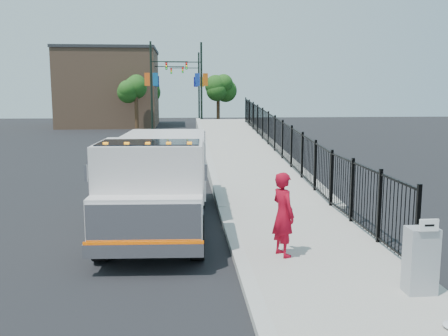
{
  "coord_description": "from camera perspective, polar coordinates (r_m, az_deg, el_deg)",
  "views": [
    {
      "loc": [
        -1.28,
        -11.62,
        3.86
      ],
      "look_at": [
        -0.13,
        2.0,
        1.73
      ],
      "focal_mm": 40.0,
      "sensor_mm": 36.0,
      "label": 1
    }
  ],
  "objects": [
    {
      "name": "tree_2",
      "position": [
        59.79,
        -8.96,
        8.87
      ],
      "size": [
        3.31,
        3.31,
        5.66
      ],
      "color": "#382314",
      "rests_on": "ground"
    },
    {
      "name": "light_pole_2",
      "position": [
        53.05,
        -7.71,
        9.33
      ],
      "size": [
        3.77,
        0.22,
        8.0
      ],
      "color": "black",
      "rests_on": "ground"
    },
    {
      "name": "iron_fence",
      "position": [
        24.29,
        6.67,
        1.81
      ],
      "size": [
        0.1,
        28.0,
        1.8
      ],
      "primitive_type": "cube",
      "color": "black",
      "rests_on": "ground"
    },
    {
      "name": "sidewalk",
      "position": [
        10.83,
        12.98,
        -11.91
      ],
      "size": [
        3.55,
        12.0,
        0.12
      ],
      "primitive_type": "cube",
      "color": "#9E998E",
      "rests_on": "ground"
    },
    {
      "name": "utility_cabinet",
      "position": [
        10.07,
        21.56,
        -9.8
      ],
      "size": [
        0.55,
        0.4,
        1.25
      ],
      "primitive_type": "cube",
      "color": "gray",
      "rests_on": "sidewalk"
    },
    {
      "name": "curb",
      "position": [
        10.42,
        2.6,
        -12.42
      ],
      "size": [
        0.3,
        12.0,
        0.16
      ],
      "primitive_type": "cube",
      "color": "#ADAAA3",
      "rests_on": "ground"
    },
    {
      "name": "worker",
      "position": [
        11.41,
        6.77,
        -5.28
      ],
      "size": [
        0.69,
        0.83,
        1.93
      ],
      "primitive_type": "imported",
      "rotation": [
        0.0,
        0.0,
        1.96
      ],
      "color": "maroon",
      "rests_on": "sidewalk"
    },
    {
      "name": "light_pole_3",
      "position": [
        56.18,
        -3.2,
        9.37
      ],
      "size": [
        3.78,
        0.22,
        8.0
      ],
      "color": "black",
      "rests_on": "ground"
    },
    {
      "name": "arrow_sign",
      "position": [
        9.67,
        22.38,
        -6.06
      ],
      "size": [
        0.35,
        0.04,
        0.22
      ],
      "primitive_type": "cube",
      "color": "white",
      "rests_on": "utility_cabinet"
    },
    {
      "name": "truck",
      "position": [
        14.06,
        -7.4,
        -0.77
      ],
      "size": [
        2.93,
        8.02,
        2.71
      ],
      "rotation": [
        0.0,
        0.0,
        -0.05
      ],
      "color": "black",
      "rests_on": "ground"
    },
    {
      "name": "building",
      "position": [
        56.15,
        -12.89,
        8.79
      ],
      "size": [
        10.0,
        10.0,
        8.0
      ],
      "primitive_type": "cube",
      "color": "#8C664C",
      "rests_on": "ground"
    },
    {
      "name": "tree_0",
      "position": [
        48.52,
        -10.03,
        8.8
      ],
      "size": [
        2.27,
        2.27,
        5.13
      ],
      "color": "#382314",
      "rests_on": "ground"
    },
    {
      "name": "tree_1",
      "position": [
        51.26,
        -0.67,
        8.91
      ],
      "size": [
        2.15,
        2.15,
        5.07
      ],
      "color": "#382314",
      "rests_on": "ground"
    },
    {
      "name": "light_pole_1",
      "position": [
        44.48,
        -3.0,
        9.5
      ],
      "size": [
        3.78,
        0.22,
        8.0
      ],
      "color": "black",
      "rests_on": "ground"
    },
    {
      "name": "ground",
      "position": [
        12.31,
        1.39,
        -9.41
      ],
      "size": [
        120.0,
        120.0,
        0.0
      ],
      "primitive_type": "plane",
      "color": "black",
      "rests_on": "ground"
    },
    {
      "name": "light_pole_0",
      "position": [
        44.04,
        -7.9,
        9.44
      ],
      "size": [
        3.77,
        0.22,
        8.0
      ],
      "color": "black",
      "rests_on": "ground"
    },
    {
      "name": "ramp",
      "position": [
        28.1,
        2.17,
        0.96
      ],
      "size": [
        3.95,
        24.06,
        3.19
      ],
      "primitive_type": "cube",
      "rotation": [
        0.06,
        0.0,
        0.0
      ],
      "color": "#9E998E",
      "rests_on": "ground"
    }
  ]
}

